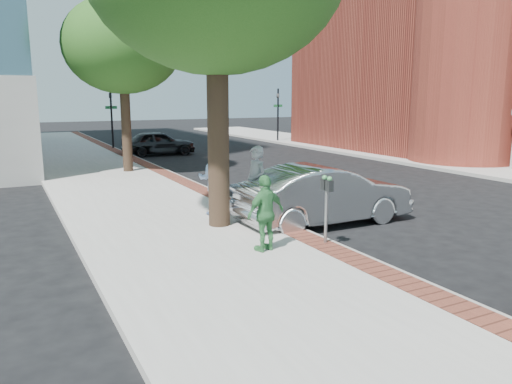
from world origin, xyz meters
TOP-DOWN VIEW (x-y plane):
  - ground at (0.00, 0.00)m, footprint 120.00×120.00m
  - sidewalk at (-1.50, 8.00)m, footprint 5.00×60.00m
  - brick_strip at (0.70, 8.00)m, footprint 0.60×60.00m
  - curb at (1.05, 8.00)m, footprint 0.10×60.00m
  - sidewalk_far at (14.50, 8.00)m, footprint 5.00×60.00m
  - church at (20.98, 13.13)m, footprint 19.00×16.00m
  - signal_near at (0.90, 22.00)m, footprint 0.70×0.15m
  - signal_far at (12.50, 22.00)m, footprint 0.70×0.15m
  - tree_far at (-0.50, 12.00)m, footprint 4.80×4.80m
  - parking_meter at (0.83, -0.58)m, footprint 0.12×0.32m
  - person_gray at (0.48, 2.02)m, footprint 0.54×0.74m
  - person_officer at (-0.25, 2.96)m, footprint 1.17×1.10m
  - person_green at (-0.57, -0.46)m, footprint 0.99×0.58m
  - sedan_silver at (2.07, 1.28)m, footprint 4.70×1.67m
  - bg_car at (2.66, 18.25)m, footprint 4.12×1.84m

SIDE VIEW (x-z plane):
  - ground at x=0.00m, z-range 0.00..0.00m
  - sidewalk at x=-1.50m, z-range 0.00..0.15m
  - curb at x=1.05m, z-range 0.00..0.15m
  - sidewalk_far at x=14.50m, z-range 0.00..0.15m
  - brick_strip at x=0.70m, z-range 0.15..0.16m
  - bg_car at x=2.66m, z-range 0.00..1.38m
  - sedan_silver at x=2.07m, z-range 0.00..1.54m
  - person_green at x=-0.57m, z-range 0.15..1.73m
  - person_gray at x=0.48m, z-range 0.15..2.04m
  - person_officer at x=-0.25m, z-range 0.15..2.06m
  - parking_meter at x=0.83m, z-range 0.47..1.94m
  - signal_near at x=0.90m, z-range 0.35..4.15m
  - signal_far at x=12.50m, z-range 0.35..4.15m
  - tree_far at x=-0.50m, z-range 1.73..8.87m
  - church at x=20.98m, z-range -2.94..17.46m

